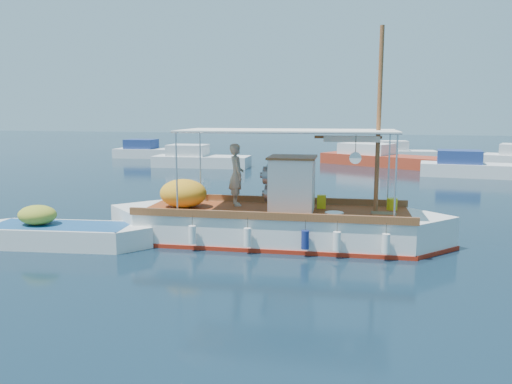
# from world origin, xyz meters

# --- Properties ---
(ground) EXTENTS (160.00, 160.00, 0.00)m
(ground) POSITION_xyz_m (0.00, 0.00, 0.00)
(ground) COLOR black
(ground) RESTS_ON ground
(fishing_caique) EXTENTS (10.53, 3.43, 6.44)m
(fishing_caique) POSITION_xyz_m (-0.02, -0.02, 0.57)
(fishing_caique) COLOR white
(fishing_caique) RESTS_ON ground
(dinghy) EXTENTS (5.52, 2.12, 1.36)m
(dinghy) POSITION_xyz_m (-5.96, -2.08, 0.28)
(dinghy) COLOR white
(dinghy) RESTS_ON ground
(bg_boat_nw) EXTENTS (7.03, 2.91, 1.80)m
(bg_boat_nw) POSITION_xyz_m (-9.91, 19.36, 0.49)
(bg_boat_nw) COLOR silver
(bg_boat_nw) RESTS_ON ground
(bg_boat_n) EXTENTS (9.52, 6.72, 1.80)m
(bg_boat_n) POSITION_xyz_m (2.70, 23.75, 0.49)
(bg_boat_n) COLOR #AA331C
(bg_boat_n) RESTS_ON ground
(bg_boat_ne) EXTENTS (6.52, 2.68, 1.80)m
(bg_boat_ne) POSITION_xyz_m (8.32, 18.36, 0.49)
(bg_boat_ne) COLOR silver
(bg_boat_ne) RESTS_ON ground
(bg_boat_far_w) EXTENTS (6.43, 2.68, 1.80)m
(bg_boat_far_w) POSITION_xyz_m (-16.80, 25.24, 0.49)
(bg_boat_far_w) COLOR silver
(bg_boat_far_w) RESTS_ON ground
(bg_boat_far_n) EXTENTS (5.40, 2.80, 1.80)m
(bg_boat_far_n) POSITION_xyz_m (4.41, 28.55, 0.49)
(bg_boat_far_n) COLOR silver
(bg_boat_far_n) RESTS_ON ground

